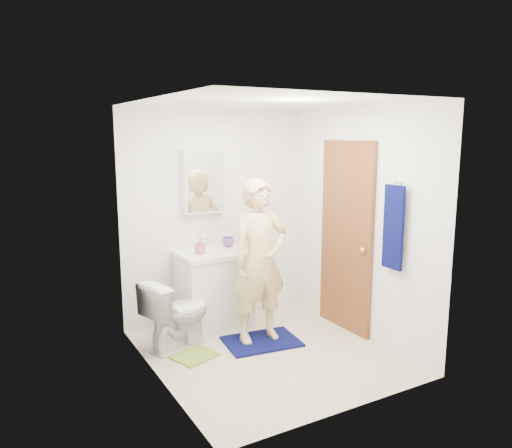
% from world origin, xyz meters
% --- Properties ---
extents(floor, '(2.20, 2.40, 0.02)m').
position_xyz_m(floor, '(0.00, 0.00, -0.01)').
color(floor, beige).
rests_on(floor, ground).
extents(ceiling, '(2.20, 2.40, 0.02)m').
position_xyz_m(ceiling, '(0.00, 0.00, 2.41)').
color(ceiling, white).
rests_on(ceiling, ground).
extents(wall_back, '(2.20, 0.02, 2.40)m').
position_xyz_m(wall_back, '(0.00, 1.21, 1.20)').
color(wall_back, white).
rests_on(wall_back, ground).
extents(wall_front, '(2.20, 0.02, 2.40)m').
position_xyz_m(wall_front, '(0.00, -1.21, 1.20)').
color(wall_front, white).
rests_on(wall_front, ground).
extents(wall_left, '(0.02, 2.40, 2.40)m').
position_xyz_m(wall_left, '(-1.11, 0.00, 1.20)').
color(wall_left, white).
rests_on(wall_left, ground).
extents(wall_right, '(0.02, 2.40, 2.40)m').
position_xyz_m(wall_right, '(1.11, 0.00, 1.20)').
color(wall_right, white).
rests_on(wall_right, ground).
extents(vanity_cabinet, '(0.75, 0.55, 0.80)m').
position_xyz_m(vanity_cabinet, '(-0.15, 0.91, 0.40)').
color(vanity_cabinet, white).
rests_on(vanity_cabinet, floor).
extents(countertop, '(0.79, 0.59, 0.05)m').
position_xyz_m(countertop, '(-0.15, 0.91, 0.83)').
color(countertop, white).
rests_on(countertop, vanity_cabinet).
extents(sink_basin, '(0.40, 0.40, 0.03)m').
position_xyz_m(sink_basin, '(-0.15, 0.91, 0.84)').
color(sink_basin, white).
rests_on(sink_basin, countertop).
extents(faucet, '(0.03, 0.03, 0.12)m').
position_xyz_m(faucet, '(-0.15, 1.09, 0.91)').
color(faucet, silver).
rests_on(faucet, countertop).
extents(medicine_cabinet, '(0.50, 0.12, 0.70)m').
position_xyz_m(medicine_cabinet, '(-0.15, 1.14, 1.60)').
color(medicine_cabinet, white).
rests_on(medicine_cabinet, wall_back).
extents(mirror_panel, '(0.46, 0.01, 0.66)m').
position_xyz_m(mirror_panel, '(-0.15, 1.08, 1.60)').
color(mirror_panel, white).
rests_on(mirror_panel, wall_back).
extents(door, '(0.05, 0.80, 2.05)m').
position_xyz_m(door, '(1.07, 0.15, 1.02)').
color(door, brown).
rests_on(door, ground).
extents(door_knob, '(0.07, 0.07, 0.07)m').
position_xyz_m(door_knob, '(1.03, -0.17, 0.95)').
color(door_knob, gold).
rests_on(door_knob, door).
extents(towel, '(0.03, 0.24, 0.80)m').
position_xyz_m(towel, '(1.03, -0.57, 1.25)').
color(towel, '#070B47').
rests_on(towel, wall_right).
extents(towel_hook, '(0.06, 0.02, 0.02)m').
position_xyz_m(towel_hook, '(1.07, -0.57, 1.67)').
color(towel_hook, silver).
rests_on(towel_hook, wall_right).
extents(toilet, '(0.79, 0.61, 0.71)m').
position_xyz_m(toilet, '(-0.72, 0.56, 0.36)').
color(toilet, white).
rests_on(toilet, floor).
extents(bath_mat, '(0.81, 0.62, 0.02)m').
position_xyz_m(bath_mat, '(0.06, 0.23, 0.01)').
color(bath_mat, '#070B47').
rests_on(bath_mat, floor).
extents(green_rug, '(0.48, 0.44, 0.02)m').
position_xyz_m(green_rug, '(-0.66, 0.26, 0.01)').
color(green_rug, '#80A938').
rests_on(green_rug, floor).
extents(soap_dispenser, '(0.10, 0.10, 0.17)m').
position_xyz_m(soap_dispenser, '(-0.34, 0.85, 0.94)').
color(soap_dispenser, '#BA5679').
rests_on(soap_dispenser, countertop).
extents(toothbrush_cup, '(0.17, 0.17, 0.11)m').
position_xyz_m(toothbrush_cup, '(0.09, 1.04, 0.90)').
color(toothbrush_cup, '#7C4599').
rests_on(toothbrush_cup, countertop).
extents(man, '(0.61, 0.41, 1.66)m').
position_xyz_m(man, '(0.07, 0.29, 0.85)').
color(man, '#E1BF7E').
rests_on(man, bath_mat).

